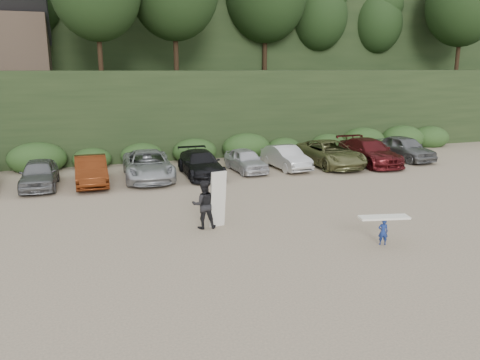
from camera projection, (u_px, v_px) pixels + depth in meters
name	position (u px, v px, depth m)	size (l,w,h in m)	color
ground	(255.00, 230.00, 18.26)	(120.00, 120.00, 0.00)	tan
hillside_backdrop	(133.00, 18.00, 48.66)	(90.00, 41.50, 28.00)	black
parked_cars	(161.00, 165.00, 26.68)	(37.04, 6.46, 1.65)	silver
child_surfer	(384.00, 225.00, 16.58)	(1.83, 0.86, 1.06)	navy
adult_surfer	(205.00, 204.00, 18.29)	(1.42, 0.85, 2.28)	black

